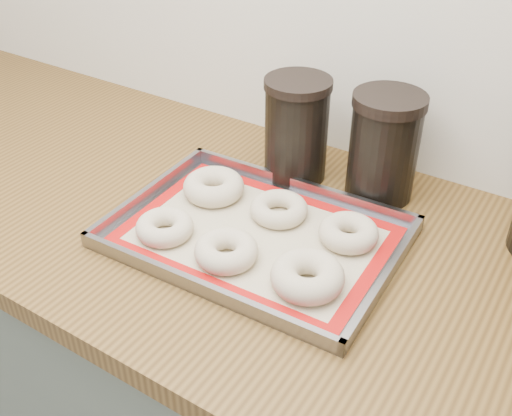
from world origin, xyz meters
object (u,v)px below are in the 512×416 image
Objects in this scene: bagel_front_left at (165,227)px; canister_mid at (384,146)px; bagel_back_mid at (279,209)px; bagel_front_right at (307,276)px; canister_left at (296,129)px; bagel_back_left at (214,187)px; bagel_front_mid at (226,251)px; baking_tray at (256,234)px; bagel_back_right at (349,233)px.

canister_mid is at bearing 52.22° from bagel_front_left.
bagel_back_mid is (0.13, 0.15, -0.00)m from bagel_front_left.
canister_left is (-0.18, 0.27, 0.07)m from bagel_front_right.
bagel_front_mid is at bearing -47.93° from bagel_back_left.
bagel_back_right is (0.13, 0.07, 0.02)m from baking_tray.
canister_left is at bearing 102.30° from baking_tray.
canister_mid reaches higher than bagel_front_left.
canister_left reaches higher than bagel_back_mid.
bagel_front_right is (0.14, 0.01, 0.00)m from bagel_front_mid.
canister_mid reaches higher than baking_tray.
baking_tray is at bearing -93.39° from bagel_back_mid.
bagel_back_right is at bearing -38.07° from canister_left.
bagel_front_right is 1.13× the size of bagel_back_right.
bagel_front_right reaches higher than bagel_back_left.
bagel_back_mid is 0.13m from bagel_back_right.
baking_tray is 4.75× the size of bagel_back_mid.
bagel_front_mid is 0.14m from bagel_front_right.
bagel_front_mid is at bearing -174.30° from bagel_front_right.
canister_left and canister_mid have the same top height.
bagel_back_right is (0.14, 0.15, -0.00)m from bagel_front_mid.
bagel_front_left reaches higher than baking_tray.
bagel_back_mid is 0.51× the size of canister_left.
bagel_back_left is (-0.26, 0.12, -0.00)m from bagel_front_right.
bagel_back_right reaches higher than baking_tray.
bagel_back_left reaches higher than bagel_back_mid.
bagel_back_left is at bearing 155.14° from baking_tray.
canister_left is (0.08, 0.29, 0.08)m from bagel_front_left.
bagel_back_right is at bearing 88.41° from bagel_front_right.
canister_left is (0.08, 0.15, 0.07)m from bagel_back_left.
bagel_front_left is (-0.13, -0.08, 0.01)m from baking_tray.
canister_mid is (0.12, 0.31, 0.08)m from bagel_front_mid.
baking_tray is 2.41× the size of canister_left.
bagel_front_right reaches higher than bagel_back_right.
canister_left is at bearing 74.25° from bagel_front_left.
baking_tray is 0.08m from bagel_front_mid.
bagel_front_left is at bearing -105.75° from canister_left.
canister_mid reaches higher than bagel_back_left.
bagel_front_mid is at bearing -111.25° from canister_mid.
bagel_back_mid is at bearing 86.61° from baking_tray.
baking_tray is 2.41× the size of canister_mid.
canister_mid is at bearing 8.77° from canister_left.
bagel_front_left is 0.86× the size of bagel_front_right.
baking_tray is 0.14m from bagel_back_left.
bagel_front_mid reaches higher than baking_tray.
bagel_back_mid is 0.17m from canister_left.
baking_tray is at bearing -116.43° from canister_mid.
bagel_back_left is (-0.00, 0.14, 0.00)m from bagel_front_left.
bagel_front_mid and bagel_back_right have the same top height.
bagel_back_mid is 0.51× the size of canister_mid.
bagel_back_right is at bearing 26.76° from baking_tray.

